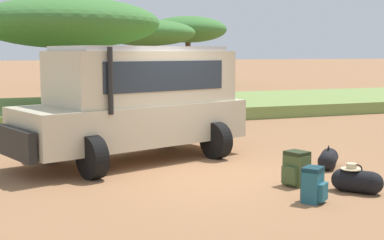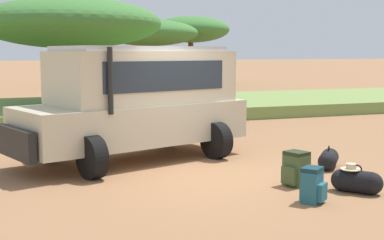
{
  "view_description": "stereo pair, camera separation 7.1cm",
  "coord_description": "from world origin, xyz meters",
  "px_view_note": "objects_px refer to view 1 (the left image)",
  "views": [
    {
      "loc": [
        -3.95,
        -9.12,
        2.31
      ],
      "look_at": [
        -0.28,
        0.56,
        1.0
      ],
      "focal_mm": 50.0,
      "sensor_mm": 36.0,
      "label": 1
    },
    {
      "loc": [
        -3.89,
        -9.15,
        2.31
      ],
      "look_at": [
        -0.28,
        0.56,
        1.0
      ],
      "focal_mm": 50.0,
      "sensor_mm": 36.0,
      "label": 2
    }
  ],
  "objects_px": {
    "duffel_bag_low_black_case": "(357,181)",
    "acacia_tree_right_mid": "(188,30)",
    "acacia_tree_centre_back": "(147,33)",
    "duffel_bag_soft_canvas": "(328,159)",
    "safari_vehicle": "(137,100)",
    "backpack_beside_front_wheel": "(296,169)",
    "backpack_cluster_center": "(313,185)",
    "acacia_tree_left_mid": "(68,24)"
  },
  "relations": [
    {
      "from": "safari_vehicle",
      "to": "acacia_tree_centre_back",
      "type": "xyz_separation_m",
      "value": [
        6.69,
        22.5,
        2.28
      ]
    },
    {
      "from": "safari_vehicle",
      "to": "acacia_tree_right_mid",
      "type": "relative_size",
      "value": 0.96
    },
    {
      "from": "acacia_tree_centre_back",
      "to": "acacia_tree_right_mid",
      "type": "xyz_separation_m",
      "value": [
        4.06,
        3.36,
        0.4
      ]
    },
    {
      "from": "backpack_beside_front_wheel",
      "to": "acacia_tree_right_mid",
      "type": "bearing_deg",
      "value": 73.22
    },
    {
      "from": "backpack_cluster_center",
      "to": "acacia_tree_right_mid",
      "type": "height_order",
      "value": "acacia_tree_right_mid"
    },
    {
      "from": "backpack_cluster_center",
      "to": "acacia_tree_right_mid",
      "type": "relative_size",
      "value": 0.1
    },
    {
      "from": "backpack_beside_front_wheel",
      "to": "backpack_cluster_center",
      "type": "xyz_separation_m",
      "value": [
        -0.31,
        -1.01,
        -0.03
      ]
    },
    {
      "from": "backpack_beside_front_wheel",
      "to": "duffel_bag_soft_canvas",
      "type": "relative_size",
      "value": 0.76
    },
    {
      "from": "safari_vehicle",
      "to": "acacia_tree_left_mid",
      "type": "relative_size",
      "value": 0.74
    },
    {
      "from": "backpack_cluster_center",
      "to": "acacia_tree_centre_back",
      "type": "height_order",
      "value": "acacia_tree_centre_back"
    },
    {
      "from": "backpack_cluster_center",
      "to": "acacia_tree_centre_back",
      "type": "relative_size",
      "value": 0.09
    },
    {
      "from": "duffel_bag_low_black_case",
      "to": "duffel_bag_soft_canvas",
      "type": "distance_m",
      "value": 1.92
    },
    {
      "from": "backpack_cluster_center",
      "to": "duffel_bag_soft_canvas",
      "type": "height_order",
      "value": "backpack_cluster_center"
    },
    {
      "from": "acacia_tree_centre_back",
      "to": "acacia_tree_right_mid",
      "type": "bearing_deg",
      "value": 39.6
    },
    {
      "from": "duffel_bag_soft_canvas",
      "to": "acacia_tree_left_mid",
      "type": "distance_m",
      "value": 12.44
    },
    {
      "from": "duffel_bag_low_black_case",
      "to": "acacia_tree_left_mid",
      "type": "xyz_separation_m",
      "value": [
        -2.81,
        13.3,
        3.19
      ]
    },
    {
      "from": "safari_vehicle",
      "to": "backpack_cluster_center",
      "type": "bearing_deg",
      "value": -68.14
    },
    {
      "from": "acacia_tree_centre_back",
      "to": "acacia_tree_right_mid",
      "type": "relative_size",
      "value": 1.11
    },
    {
      "from": "safari_vehicle",
      "to": "acacia_tree_centre_back",
      "type": "distance_m",
      "value": 23.59
    },
    {
      "from": "acacia_tree_left_mid",
      "to": "acacia_tree_centre_back",
      "type": "xyz_separation_m",
      "value": [
        6.81,
        13.15,
        0.19
      ]
    },
    {
      "from": "duffel_bag_low_black_case",
      "to": "acacia_tree_centre_back",
      "type": "xyz_separation_m",
      "value": [
        4.0,
        26.45,
        3.38
      ]
    },
    {
      "from": "safari_vehicle",
      "to": "acacia_tree_left_mid",
      "type": "xyz_separation_m",
      "value": [
        -0.11,
        9.35,
        2.09
      ]
    },
    {
      "from": "duffel_bag_soft_canvas",
      "to": "acacia_tree_centre_back",
      "type": "bearing_deg",
      "value": 82.36
    },
    {
      "from": "backpack_beside_front_wheel",
      "to": "acacia_tree_left_mid",
      "type": "relative_size",
      "value": 0.08
    },
    {
      "from": "acacia_tree_left_mid",
      "to": "backpack_beside_front_wheel",
      "type": "bearing_deg",
      "value": -80.45
    },
    {
      "from": "duffel_bag_soft_canvas",
      "to": "backpack_cluster_center",
      "type": "bearing_deg",
      "value": -129.78
    },
    {
      "from": "acacia_tree_centre_back",
      "to": "acacia_tree_left_mid",
      "type": "bearing_deg",
      "value": -117.37
    },
    {
      "from": "duffel_bag_low_black_case",
      "to": "duffel_bag_soft_canvas",
      "type": "height_order",
      "value": "duffel_bag_low_black_case"
    },
    {
      "from": "acacia_tree_left_mid",
      "to": "backpack_cluster_center",
      "type": "bearing_deg",
      "value": -82.44
    },
    {
      "from": "backpack_cluster_center",
      "to": "acacia_tree_left_mid",
      "type": "height_order",
      "value": "acacia_tree_left_mid"
    },
    {
      "from": "duffel_bag_low_black_case",
      "to": "safari_vehicle",
      "type": "bearing_deg",
      "value": 124.35
    },
    {
      "from": "backpack_cluster_center",
      "to": "duffel_bag_soft_canvas",
      "type": "distance_m",
      "value": 2.66
    },
    {
      "from": "backpack_beside_front_wheel",
      "to": "duffel_bag_low_black_case",
      "type": "height_order",
      "value": "backpack_beside_front_wheel"
    },
    {
      "from": "safari_vehicle",
      "to": "backpack_cluster_center",
      "type": "height_order",
      "value": "safari_vehicle"
    },
    {
      "from": "backpack_beside_front_wheel",
      "to": "duffel_bag_low_black_case",
      "type": "xyz_separation_m",
      "value": [
        0.7,
        -0.76,
        -0.1
      ]
    },
    {
      "from": "safari_vehicle",
      "to": "backpack_cluster_center",
      "type": "xyz_separation_m",
      "value": [
        1.68,
        -4.2,
        -1.03
      ]
    },
    {
      "from": "safari_vehicle",
      "to": "acacia_tree_right_mid",
      "type": "height_order",
      "value": "acacia_tree_right_mid"
    },
    {
      "from": "duffel_bag_low_black_case",
      "to": "acacia_tree_centre_back",
      "type": "distance_m",
      "value": 26.96
    },
    {
      "from": "safari_vehicle",
      "to": "duffel_bag_soft_canvas",
      "type": "distance_m",
      "value": 4.17
    },
    {
      "from": "backpack_cluster_center",
      "to": "acacia_tree_right_mid",
      "type": "xyz_separation_m",
      "value": [
        9.07,
        30.06,
        3.7
      ]
    },
    {
      "from": "duffel_bag_low_black_case",
      "to": "acacia_tree_right_mid",
      "type": "xyz_separation_m",
      "value": [
        8.06,
        29.81,
        3.78
      ]
    },
    {
      "from": "duffel_bag_low_black_case",
      "to": "acacia_tree_left_mid",
      "type": "relative_size",
      "value": 0.1
    }
  ]
}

